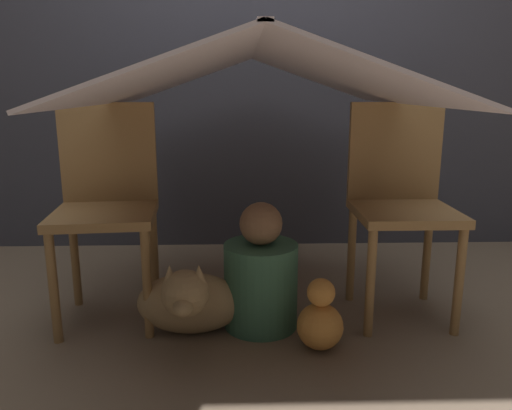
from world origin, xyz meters
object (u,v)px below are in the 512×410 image
(person_front, at_px, (261,277))
(dog, at_px, (189,301))
(chair_left, at_px, (107,199))
(chair_right, at_px, (400,198))

(person_front, distance_m, dog, 0.30)
(chair_left, height_order, person_front, chair_left)
(chair_right, distance_m, dog, 0.98)
(chair_right, distance_m, person_front, 0.68)
(dog, bearing_deg, person_front, 17.55)
(chair_right, xyz_separation_m, dog, (-0.88, -0.23, -0.36))
(chair_right, bearing_deg, dog, -164.95)
(chair_left, relative_size, dog, 2.13)
(chair_right, height_order, dog, chair_right)
(dog, bearing_deg, chair_right, 14.82)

